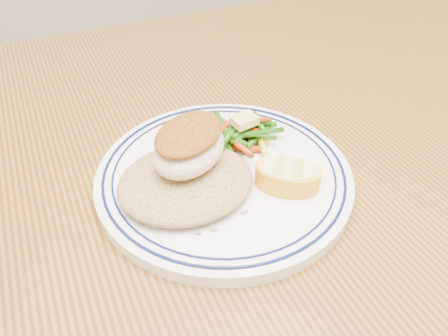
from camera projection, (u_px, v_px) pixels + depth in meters
dining_table at (237, 213)px, 0.58m from camera, size 1.50×0.90×0.75m
plate at (224, 175)px, 0.48m from camera, size 0.28×0.28×0.02m
rice_pilaf at (185, 179)px, 0.44m from camera, size 0.14×0.12×0.03m
fish_fillet at (189, 145)px, 0.44m from camera, size 0.11×0.11×0.05m
vegetable_pile at (241, 134)px, 0.50m from camera, size 0.10×0.10×0.03m
butter_pat at (244, 120)px, 0.49m from camera, size 0.03×0.03×0.01m
lemon_wedge at (288, 175)px, 0.45m from camera, size 0.09×0.09×0.03m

